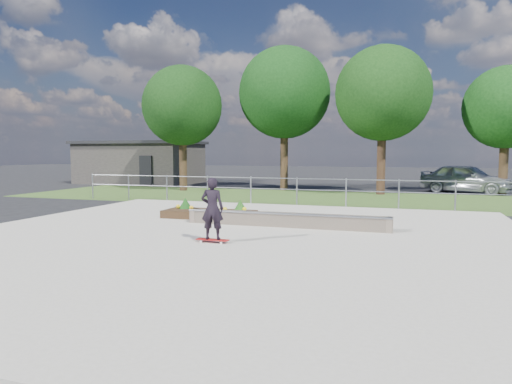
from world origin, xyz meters
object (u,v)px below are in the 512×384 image
(parked_car, at_px, (466,178))
(skateboarder, at_px, (212,209))
(planter_bed, at_px, (210,212))
(grind_ledge, at_px, (286,220))

(parked_car, bearing_deg, skateboarder, -179.95)
(planter_bed, distance_m, skateboarder, 4.26)
(skateboarder, bearing_deg, planter_bed, 114.76)
(grind_ledge, relative_size, skateboarder, 3.81)
(planter_bed, xyz_separation_m, parked_car, (9.28, 13.30, 0.56))
(grind_ledge, height_order, skateboarder, skateboarder)
(skateboarder, bearing_deg, parked_car, 66.28)
(parked_car, bearing_deg, grind_ledge, 179.53)
(skateboarder, height_order, parked_car, skateboarder)
(planter_bed, bearing_deg, grind_ledge, -19.44)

